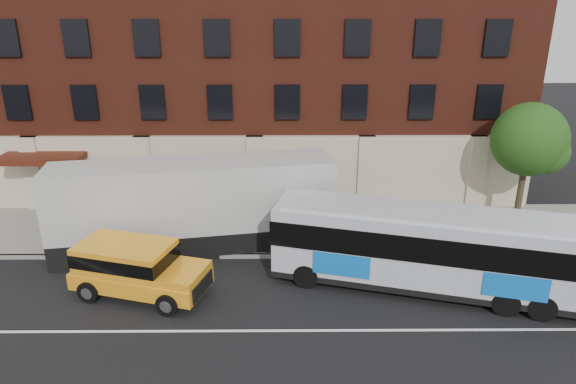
{
  "coord_description": "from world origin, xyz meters",
  "views": [
    {
      "loc": [
        1.6,
        -14.47,
        10.72
      ],
      "look_at": [
        1.74,
        5.5,
        3.33
      ],
      "focal_mm": 31.71,
      "sensor_mm": 36.0,
      "label": 1
    }
  ],
  "objects_px": {
    "street_tree": "(530,142)",
    "yellow_suv": "(134,266)",
    "sign_pole": "(57,227)",
    "city_bus": "(430,247)",
    "shipping_container": "(195,207)"
  },
  "relations": [
    {
      "from": "street_tree",
      "to": "yellow_suv",
      "type": "height_order",
      "value": "street_tree"
    },
    {
      "from": "sign_pole",
      "to": "city_bus",
      "type": "xyz_separation_m",
      "value": [
        15.74,
        -2.86,
        0.4
      ]
    },
    {
      "from": "sign_pole",
      "to": "shipping_container",
      "type": "distance_m",
      "value": 6.09
    },
    {
      "from": "sign_pole",
      "to": "yellow_suv",
      "type": "xyz_separation_m",
      "value": [
        4.25,
        -3.1,
        -0.25
      ]
    },
    {
      "from": "sign_pole",
      "to": "street_tree",
      "type": "relative_size",
      "value": 0.4
    },
    {
      "from": "street_tree",
      "to": "city_bus",
      "type": "xyz_separation_m",
      "value": [
        -6.3,
        -6.2,
        -2.56
      ]
    },
    {
      "from": "city_bus",
      "to": "yellow_suv",
      "type": "distance_m",
      "value": 11.51
    },
    {
      "from": "yellow_suv",
      "to": "shipping_container",
      "type": "xyz_separation_m",
      "value": [
        1.75,
        3.9,
        0.87
      ]
    },
    {
      "from": "yellow_suv",
      "to": "shipping_container",
      "type": "relative_size",
      "value": 0.44
    },
    {
      "from": "street_tree",
      "to": "city_bus",
      "type": "distance_m",
      "value": 9.2
    },
    {
      "from": "street_tree",
      "to": "shipping_container",
      "type": "xyz_separation_m",
      "value": [
        -16.04,
        -2.54,
        -2.34
      ]
    },
    {
      "from": "street_tree",
      "to": "city_bus",
      "type": "bearing_deg",
      "value": -135.46
    },
    {
      "from": "street_tree",
      "to": "yellow_suv",
      "type": "distance_m",
      "value": 19.19
    },
    {
      "from": "street_tree",
      "to": "sign_pole",
      "type": "bearing_deg",
      "value": -171.39
    },
    {
      "from": "city_bus",
      "to": "shipping_container",
      "type": "height_order",
      "value": "shipping_container"
    }
  ]
}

